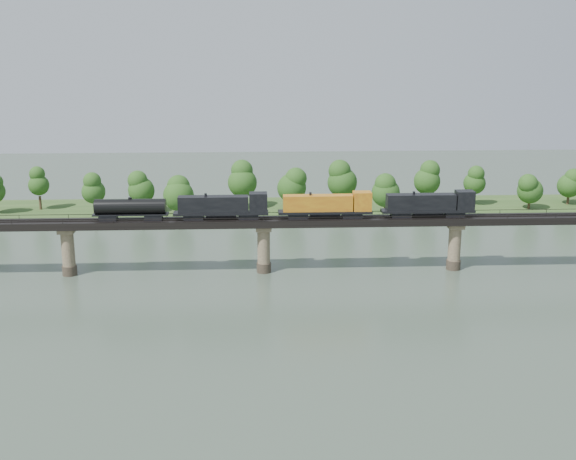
{
  "coord_description": "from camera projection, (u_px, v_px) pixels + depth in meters",
  "views": [
    {
      "loc": [
        -1.86,
        -113.46,
        46.56
      ],
      "look_at": [
        5.04,
        30.0,
        9.0
      ],
      "focal_mm": 45.0,
      "sensor_mm": 36.0,
      "label": 1
    }
  ],
  "objects": [
    {
      "name": "bridge_superstructure",
      "position": [
        263.0,
        217.0,
        147.51
      ],
      "size": [
        220.0,
        4.9,
        0.75
      ],
      "color": "black",
      "rests_on": "bridge"
    },
    {
      "name": "bridge",
      "position": [
        264.0,
        247.0,
        149.11
      ],
      "size": [
        236.0,
        30.0,
        11.5
      ],
      "color": "#473A2D",
      "rests_on": "ground"
    },
    {
      "name": "far_treeline",
      "position": [
        231.0,
        184.0,
        196.7
      ],
      "size": [
        289.06,
        17.54,
        13.6
      ],
      "color": "#382619",
      "rests_on": "far_bank"
    },
    {
      "name": "far_bank",
      "position": [
        261.0,
        209.0,
        203.44
      ],
      "size": [
        300.0,
        24.0,
        1.6
      ],
      "primitive_type": "cube",
      "color": "#2D491D",
      "rests_on": "ground"
    },
    {
      "name": "ground",
      "position": [
        267.0,
        327.0,
        121.5
      ],
      "size": [
        400.0,
        400.0,
        0.0
      ],
      "primitive_type": "plane",
      "color": "#354437",
      "rests_on": "ground"
    },
    {
      "name": "freight_train",
      "position": [
        291.0,
        206.0,
        147.2
      ],
      "size": [
        78.04,
        3.04,
        5.37
      ],
      "color": "black",
      "rests_on": "bridge"
    }
  ]
}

